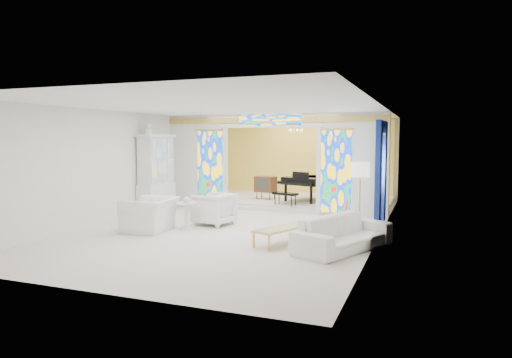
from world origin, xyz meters
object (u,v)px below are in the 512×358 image
at_px(sofa, 343,233).
at_px(coffee_table, 286,228).
at_px(armchair_right, 214,209).
at_px(china_cabinet, 156,174).
at_px(armchair_left, 150,215).
at_px(tv_console, 266,184).
at_px(grand_piano, 313,181).

relative_size(sofa, coffee_table, 1.34).
bearing_deg(armchair_right, china_cabinet, -104.74).
relative_size(armchair_left, coffee_table, 0.71).
xyz_separation_m(armchair_right, tv_console, (-0.01, 4.08, 0.27)).
height_order(sofa, tv_console, tv_console).
bearing_deg(grand_piano, tv_console, -157.05).
distance_m(china_cabinet, armchair_left, 2.94).
xyz_separation_m(sofa, tv_console, (-3.67, 5.63, 0.35)).
bearing_deg(china_cabinet, tv_console, 49.30).
relative_size(grand_piano, tv_console, 3.32).
height_order(armchair_left, coffee_table, armchair_left).
xyz_separation_m(armchair_left, coffee_table, (3.50, -0.10, -0.06)).
bearing_deg(armchair_left, grand_piano, 147.06).
xyz_separation_m(china_cabinet, armchair_right, (2.51, -1.18, -0.75)).
distance_m(sofa, coffee_table, 1.26).
relative_size(coffee_table, tv_console, 2.24).
relative_size(china_cabinet, coffee_table, 1.56).
bearing_deg(grand_piano, coffee_table, -63.61).
bearing_deg(china_cabinet, armchair_left, -60.16).
relative_size(coffee_table, grand_piano, 0.67).
xyz_separation_m(grand_piano, tv_console, (-1.65, -0.13, -0.17)).
xyz_separation_m(sofa, grand_piano, (-2.02, 5.75, 0.51)).
distance_m(armchair_left, coffee_table, 3.50).
bearing_deg(coffee_table, grand_piano, 97.82).
bearing_deg(tv_console, coffee_table, -54.39).
relative_size(armchair_left, sofa, 0.53).
distance_m(coffee_table, grand_piano, 5.67).
relative_size(armchair_right, grand_piano, 0.36).
distance_m(sofa, grand_piano, 6.12).
height_order(coffee_table, grand_piano, grand_piano).
distance_m(armchair_right, grand_piano, 4.54).
height_order(china_cabinet, armchair_right, china_cabinet).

